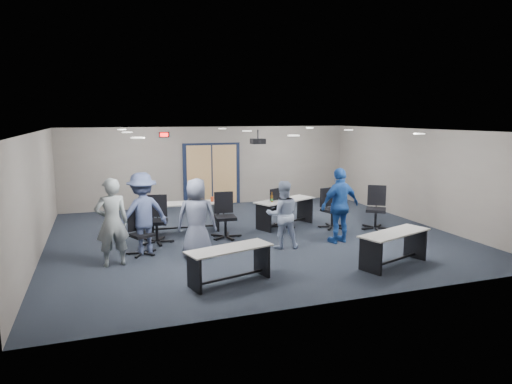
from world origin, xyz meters
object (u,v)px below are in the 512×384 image
object	(u,v)px
person_gray	(112,222)
chair_back_d	(332,209)
table_front_right	(394,243)
chair_back_b	(225,216)
table_front_left	(230,259)
chair_loose_right	(376,208)
table_back_left	(185,212)
person_plaid	(197,218)
person_back	(142,213)
table_back_right	(285,208)
chair_back_a	(157,220)
chair_back_c	(282,209)
chair_loose_left	(141,233)
person_lightblue	(283,215)
person_navy	(340,206)

from	to	relation	value
person_gray	chair_back_d	bearing A→B (deg)	-174.94
table_front_right	chair_back_b	distance (m)	4.19
table_front_left	chair_loose_right	xyz separation A→B (m)	(4.85, 2.58, 0.14)
table_back_left	person_plaid	xyz separation A→B (m)	(-0.17, -2.36, 0.34)
chair_back_d	person_back	world-z (taller)	person_back
table_back_left	chair_back_b	size ratio (longest dim) A/B	1.69
table_back_right	person_plaid	distance (m)	3.56
chair_back_a	person_gray	xyz separation A→B (m)	(-1.06, -1.43, 0.34)
chair_loose_right	person_plaid	xyz separation A→B (m)	(-5.10, -0.88, 0.28)
table_front_right	person_back	bearing A→B (deg)	132.95
table_front_right	table_back_right	world-z (taller)	table_back_right
table_back_left	chair_back_c	distance (m)	2.64
person_plaid	chair_loose_right	bearing A→B (deg)	-153.68
chair_loose_left	person_plaid	distance (m)	1.33
person_lightblue	table_back_left	bearing A→B (deg)	-40.09
chair_loose_right	person_lightblue	world-z (taller)	person_lightblue
table_back_right	person_plaid	xyz separation A→B (m)	(-2.91, -2.03, 0.35)
chair_loose_right	person_lightblue	size ratio (longest dim) A/B	0.75
chair_back_d	person_lightblue	bearing A→B (deg)	-159.53
person_gray	table_back_right	bearing A→B (deg)	-164.88
chair_back_c	chair_back_d	world-z (taller)	chair_back_d
chair_loose_left	table_front_right	bearing A→B (deg)	-51.73
table_back_right	chair_back_a	world-z (taller)	chair_back_a
person_plaid	person_navy	distance (m)	3.53
table_front_right	person_back	xyz separation A→B (m)	(-4.81, 2.54, 0.44)
person_navy	person_back	xyz separation A→B (m)	(-4.61, 0.63, 0.00)
table_front_left	person_navy	distance (m)	3.75
table_back_right	chair_back_a	xyz separation A→B (m)	(-3.60, -0.60, 0.06)
chair_back_b	person_navy	world-z (taller)	person_navy
person_navy	person_back	distance (m)	4.65
person_navy	table_front_right	bearing A→B (deg)	86.30
table_back_right	person_navy	xyz separation A→B (m)	(0.62, -1.97, 0.39)
person_navy	table_back_right	bearing A→B (deg)	-82.31
chair_back_a	chair_loose_left	xyz separation A→B (m)	(-0.44, -0.84, -0.09)
chair_back_a	chair_loose_left	size ratio (longest dim) A/B	1.18
chair_back_d	chair_loose_right	world-z (taller)	chair_loose_right
table_front_right	chair_back_d	xyz separation A→B (m)	(0.32, 3.24, 0.07)
table_front_right	chair_back_a	distance (m)	5.51
person_plaid	person_navy	bearing A→B (deg)	-162.51
chair_back_b	person_navy	xyz separation A→B (m)	(2.52, -1.28, 0.34)
table_back_left	chair_loose_left	distance (m)	2.19
chair_back_b	chair_loose_left	world-z (taller)	chair_back_b
person_gray	person_plaid	size ratio (longest dim) A/B	1.05
chair_back_b	chair_back_d	xyz separation A→B (m)	(3.04, 0.05, -0.03)
chair_back_d	chair_loose_right	xyz separation A→B (m)	(1.06, -0.51, 0.04)
person_plaid	chair_loose_left	bearing A→B (deg)	-11.03
chair_back_d	person_lightblue	xyz separation A→B (m)	(-2.01, -1.30, 0.24)
chair_back_b	chair_back_c	size ratio (longest dim) A/B	1.07
table_front_right	person_lightblue	xyz separation A→B (m)	(-1.69, 1.94, 0.31)
table_front_right	chair_back_a	size ratio (longest dim) A/B	1.57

